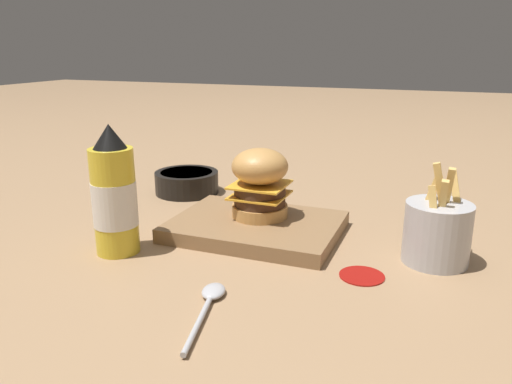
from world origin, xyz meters
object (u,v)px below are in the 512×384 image
(serving_board, at_px, (256,227))
(side_bowl, at_px, (187,182))
(fries_basket, at_px, (437,231))
(spoon, at_px, (210,299))
(ketchup_bottle, at_px, (114,197))
(burger, at_px, (260,182))

(serving_board, relative_size, side_bowl, 2.04)
(serving_board, bearing_deg, side_bowl, -37.18)
(serving_board, bearing_deg, fries_basket, 177.99)
(side_bowl, relative_size, spoon, 0.85)
(fries_basket, height_order, side_bowl, fries_basket)
(ketchup_bottle, distance_m, fries_basket, 0.49)
(serving_board, relative_size, spoon, 1.73)
(serving_board, relative_size, fries_basket, 1.84)
(burger, bearing_deg, fries_basket, 173.87)
(serving_board, xyz_separation_m, fries_basket, (-0.29, 0.01, 0.04))
(side_bowl, height_order, spoon, side_bowl)
(serving_board, distance_m, side_bowl, 0.29)
(side_bowl, bearing_deg, serving_board, 142.82)
(burger, distance_m, ketchup_bottle, 0.24)
(burger, distance_m, fries_basket, 0.30)
(serving_board, distance_m, burger, 0.08)
(ketchup_bottle, height_order, side_bowl, ketchup_bottle)
(fries_basket, bearing_deg, spoon, 42.73)
(ketchup_bottle, distance_m, spoon, 0.24)
(spoon, bearing_deg, side_bowl, 18.96)
(serving_board, bearing_deg, burger, -86.97)
(fries_basket, bearing_deg, serving_board, -2.01)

